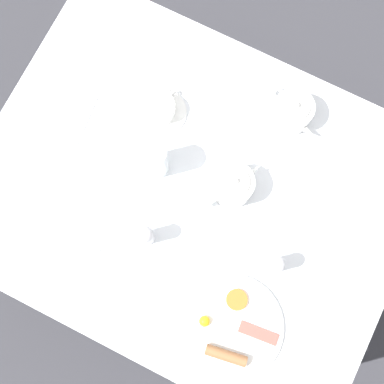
{
  "coord_description": "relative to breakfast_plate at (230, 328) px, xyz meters",
  "views": [
    {
      "loc": [
        0.25,
        0.13,
        2.24
      ],
      "look_at": [
        0.0,
        0.0,
        0.79
      ],
      "focal_mm": 50.0,
      "sensor_mm": 36.0,
      "label": 1
    }
  ],
  "objects": [
    {
      "name": "ground_plane",
      "position": [
        -0.28,
        -0.25,
        -0.78
      ],
      "size": [
        8.0,
        8.0,
        0.0
      ],
      "primitive_type": "plane",
      "color": "#333338"
    },
    {
      "name": "teacup_with_saucer_left",
      "position": [
        -0.46,
        -0.44,
        0.02
      ],
      "size": [
        0.15,
        0.15,
        0.06
      ],
      "color": "white",
      "rests_on": "table"
    },
    {
      "name": "table",
      "position": [
        -0.28,
        -0.25,
        -0.08
      ],
      "size": [
        0.94,
        1.2,
        0.77
      ],
      "color": "silver",
      "rests_on": "ground_plane"
    },
    {
      "name": "breakfast_plate",
      "position": [
        0.0,
        0.0,
        0.0
      ],
      "size": [
        0.28,
        0.28,
        0.04
      ],
      "color": "white",
      "rests_on": "table"
    },
    {
      "name": "fork_by_plate",
      "position": [
        0.04,
        -0.46,
        -0.01
      ],
      "size": [
        0.14,
        0.1,
        0.0
      ],
      "rotation": [
        0.0,
        0.0,
        4.1
      ],
      "color": "silver",
      "rests_on": "table"
    },
    {
      "name": "teapot_far",
      "position": [
        -0.61,
        -0.11,
        0.04
      ],
      "size": [
        0.11,
        0.18,
        0.11
      ],
      "rotation": [
        0.0,
        0.0,
        1.07
      ],
      "color": "white",
      "rests_on": "table"
    },
    {
      "name": "teapot_near",
      "position": [
        -0.34,
        -0.16,
        0.04
      ],
      "size": [
        0.18,
        0.11,
        0.11
      ],
      "rotation": [
        0.0,
        0.0,
        2.65
      ],
      "color": "white",
      "rests_on": "table"
    },
    {
      "name": "pepper_grinder",
      "position": [
        -0.12,
        -0.31,
        0.05
      ],
      "size": [
        0.04,
        0.04,
        0.12
      ],
      "color": "#BCBCC1",
      "rests_on": "table"
    },
    {
      "name": "salt_grinder",
      "position": [
        -0.2,
        0.03,
        0.05
      ],
      "size": [
        0.04,
        0.04,
        0.12
      ],
      "color": "#BCBCC1",
      "rests_on": "table"
    },
    {
      "name": "knife_by_plate",
      "position": [
        -0.34,
        -0.62,
        -0.01
      ],
      "size": [
        0.2,
        0.03,
        0.0
      ],
      "rotation": [
        0.0,
        0.0,
        4.82
      ],
      "color": "silver",
      "rests_on": "table"
    },
    {
      "name": "water_glass_tall",
      "position": [
        -0.31,
        -0.38,
        0.07
      ],
      "size": [
        0.07,
        0.07,
        0.15
      ],
      "color": "white",
      "rests_on": "table"
    }
  ]
}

